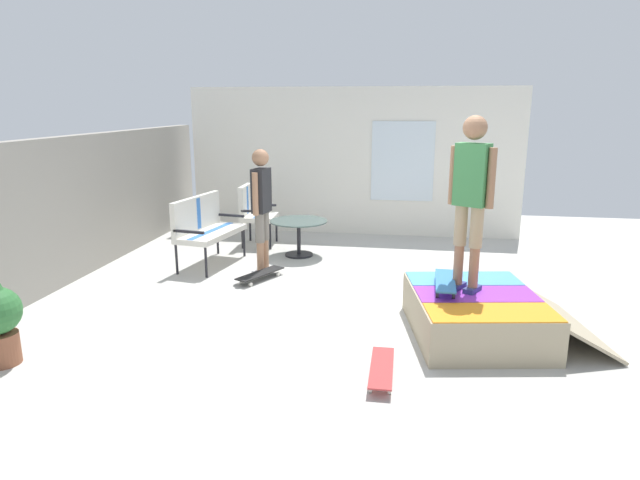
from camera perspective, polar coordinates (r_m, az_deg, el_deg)
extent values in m
cube|color=beige|center=(6.73, 4.04, -7.02)|extent=(12.00, 12.00, 0.10)
cube|color=gray|center=(7.86, -26.25, 2.33)|extent=(9.00, 0.20, 1.93)
cube|color=white|center=(10.17, 3.40, 8.08)|extent=(0.20, 6.00, 2.64)
cube|color=silver|center=(10.00, 8.52, 8.03)|extent=(0.03, 1.10, 1.40)
cube|color=tan|center=(6.00, 15.69, -7.43)|extent=(1.75, 1.50, 0.44)
cube|color=orange|center=(5.46, 17.34, -7.16)|extent=(0.70, 1.28, 0.01)
cube|color=purple|center=(5.92, 15.84, -5.38)|extent=(0.70, 1.28, 0.01)
cube|color=#4C99D8|center=(6.39, 14.56, -3.87)|extent=(0.70, 1.28, 0.01)
cylinder|color=#B2B2B7|center=(5.79, 10.07, -5.82)|extent=(1.48, 0.31, 0.05)
cube|color=tan|center=(6.31, 23.64, -7.23)|extent=(1.60, 0.88, 0.37)
cylinder|color=black|center=(7.78, -11.69, -2.26)|extent=(0.04, 0.04, 0.44)
cylinder|color=black|center=(8.77, -7.84, -0.27)|extent=(0.04, 0.04, 0.44)
cylinder|color=black|center=(8.03, -14.59, -1.93)|extent=(0.04, 0.04, 0.44)
cylinder|color=black|center=(8.99, -10.52, -0.03)|extent=(0.04, 0.04, 0.44)
cube|color=silver|center=(8.32, -11.15, 0.66)|extent=(1.32, 0.75, 0.08)
cube|color=#3872C6|center=(8.31, -11.16, 0.94)|extent=(1.21, 0.30, 0.00)
cube|color=silver|center=(8.38, -12.64, 2.71)|extent=(1.25, 0.29, 0.50)
cube|color=#3872C6|center=(8.38, -12.64, 2.71)|extent=(0.11, 0.10, 0.46)
cube|color=black|center=(7.78, -13.41, 0.84)|extent=(0.12, 0.47, 0.04)
cube|color=black|center=(8.80, -9.24, 2.53)|extent=(0.12, 0.47, 0.04)
cylinder|color=black|center=(9.14, -5.17, 0.39)|extent=(0.04, 0.04, 0.44)
cylinder|color=black|center=(9.66, -4.52, 1.13)|extent=(0.04, 0.04, 0.44)
cylinder|color=black|center=(9.25, -8.02, 0.46)|extent=(0.04, 0.04, 0.44)
cylinder|color=black|center=(9.76, -7.23, 1.20)|extent=(0.04, 0.04, 0.44)
cube|color=silver|center=(9.39, -6.27, 2.35)|extent=(0.64, 0.58, 0.08)
cube|color=#3872C6|center=(9.39, -6.28, 2.60)|extent=(0.58, 0.13, 0.00)
cube|color=silver|center=(9.40, -7.72, 4.11)|extent=(0.62, 0.11, 0.50)
cube|color=#3872C6|center=(9.40, -7.72, 4.11)|extent=(0.10, 0.09, 0.46)
cube|color=black|center=(9.09, -6.70, 2.97)|extent=(0.06, 0.47, 0.04)
cube|color=black|center=(9.64, -5.91, 3.63)|extent=(0.06, 0.47, 0.04)
cylinder|color=black|center=(8.72, -2.20, 0.13)|extent=(0.06, 0.06, 0.55)
cylinder|color=black|center=(8.78, -2.19, -1.51)|extent=(0.44, 0.44, 0.03)
cylinder|color=#425651|center=(8.65, -2.22, 1.97)|extent=(0.90, 0.90, 0.02)
cube|color=silver|center=(7.88, -6.13, -3.32)|extent=(0.14, 0.25, 0.05)
cylinder|color=#9E7051|center=(7.82, -6.17, -1.70)|extent=(0.10, 0.10, 0.41)
cylinder|color=slate|center=(7.72, -6.25, 1.26)|extent=(0.13, 0.13, 0.41)
cube|color=silver|center=(8.03, -5.64, -2.98)|extent=(0.14, 0.25, 0.05)
cylinder|color=#9E7051|center=(7.97, -5.67, -1.39)|extent=(0.10, 0.10, 0.41)
cylinder|color=slate|center=(7.87, -5.75, 1.51)|extent=(0.13, 0.13, 0.41)
cube|color=#262628|center=(7.70, -6.09, 5.11)|extent=(0.34, 0.23, 0.61)
sphere|color=#9E7051|center=(7.64, -6.18, 8.45)|extent=(0.23, 0.23, 0.23)
cylinder|color=#9E7051|center=(7.52, -6.70, 4.73)|extent=(0.08, 0.08, 0.58)
cylinder|color=#9E7051|center=(7.88, -5.50, 5.18)|extent=(0.08, 0.08, 0.58)
cube|color=navy|center=(6.02, 13.96, -4.62)|extent=(0.26, 0.21, 0.05)
cylinder|color=#9E7051|center=(5.95, 14.09, -2.46)|extent=(0.10, 0.10, 0.42)
cylinder|color=tan|center=(5.85, 14.34, 1.51)|extent=(0.13, 0.13, 0.42)
cube|color=navy|center=(5.96, 15.44, -4.92)|extent=(0.26, 0.21, 0.05)
cylinder|color=#9E7051|center=(5.89, 15.59, -2.74)|extent=(0.10, 0.10, 0.42)
cylinder|color=tan|center=(5.79, 15.86, 1.27)|extent=(0.13, 0.13, 0.42)
cube|color=#3F8C4C|center=(5.73, 15.43, 6.50)|extent=(0.31, 0.37, 0.62)
sphere|color=#9E7051|center=(5.70, 15.73, 11.11)|extent=(0.24, 0.24, 0.24)
cylinder|color=#9E7051|center=(5.82, 13.60, 6.52)|extent=(0.08, 0.08, 0.59)
cylinder|color=#9E7051|center=(5.66, 17.27, 6.08)|extent=(0.08, 0.08, 0.59)
cube|color=black|center=(7.60, -6.20, -3.45)|extent=(0.80, 0.54, 0.02)
cylinder|color=silver|center=(7.77, -4.35, -3.52)|extent=(0.06, 0.05, 0.06)
cylinder|color=silver|center=(7.87, -5.24, -3.31)|extent=(0.06, 0.05, 0.06)
cylinder|color=silver|center=(7.37, -7.19, -4.56)|extent=(0.06, 0.05, 0.06)
cylinder|color=silver|center=(7.48, -8.08, -4.32)|extent=(0.06, 0.05, 0.06)
cube|color=#B23838|center=(5.01, 6.38, -12.92)|extent=(0.80, 0.21, 0.02)
cylinder|color=silver|center=(5.29, 7.39, -12.23)|extent=(0.06, 0.03, 0.06)
cylinder|color=silver|center=(5.30, 5.62, -12.16)|extent=(0.06, 0.03, 0.06)
cylinder|color=silver|center=(4.80, 7.20, -15.16)|extent=(0.06, 0.03, 0.06)
cylinder|color=silver|center=(4.80, 5.22, -15.08)|extent=(0.06, 0.03, 0.06)
cube|color=#3372B2|center=(5.94, 12.81, -4.11)|extent=(0.81, 0.23, 0.01)
cylinder|color=#333333|center=(6.23, 13.46, -3.93)|extent=(0.06, 0.03, 0.06)
cylinder|color=#333333|center=(6.23, 11.98, -3.87)|extent=(0.06, 0.03, 0.06)
cylinder|color=#333333|center=(5.70, 13.64, -5.63)|extent=(0.06, 0.03, 0.06)
cylinder|color=#333333|center=(5.69, 12.02, -5.56)|extent=(0.06, 0.03, 0.06)
cylinder|color=brown|center=(5.97, -30.01, -9.67)|extent=(0.32, 0.32, 0.30)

